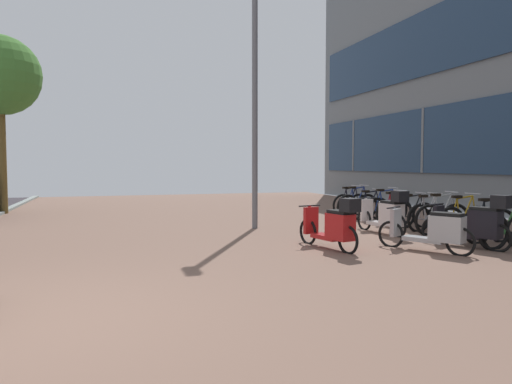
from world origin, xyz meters
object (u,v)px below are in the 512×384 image
bicycle_rack_02 (464,222)px  bicycle_rack_05 (413,215)px  bicycle_rack_00 (507,230)px  bicycle_rack_06 (394,212)px  scooter_near (476,224)px  bicycle_rack_10 (350,204)px  scooter_mid (387,214)px  lamp_post (255,92)px  bicycle_rack_01 (490,226)px  scooter_far (334,226)px  bicycle_rack_03 (442,219)px  bicycle_rack_07 (386,209)px  bicycle_rack_09 (357,206)px  bicycle_rack_08 (370,208)px  scooter_extra (434,230)px  street_tree (0,76)px  bicycle_rack_04 (428,217)px

bicycle_rack_02 → bicycle_rack_05: bearing=87.6°
bicycle_rack_00 → bicycle_rack_05: size_ratio=1.07×
bicycle_rack_05 → bicycle_rack_06: 0.63m
bicycle_rack_00 → bicycle_rack_06: bicycle_rack_00 is taller
scooter_near → bicycle_rack_10: bearing=83.8°
bicycle_rack_06 → scooter_mid: bearing=-129.5°
bicycle_rack_06 → bicycle_rack_10: (0.06, 2.46, 0.01)m
bicycle_rack_10 → lamp_post: 5.26m
bicycle_rack_01 → scooter_far: (-3.43, 0.23, 0.11)m
bicycle_rack_01 → bicycle_rack_06: (-0.19, 3.07, -0.01)m
bicycle_rack_00 → bicycle_rack_02: bearing=86.5°
bicycle_rack_02 → bicycle_rack_00: bearing=-93.5°
bicycle_rack_01 → bicycle_rack_03: 1.24m
bicycle_rack_07 → scooter_near: size_ratio=0.83×
bicycle_rack_01 → scooter_near: (-0.78, -0.45, 0.13)m
bicycle_rack_07 → bicycle_rack_09: (-0.18, 1.23, 0.01)m
bicycle_rack_08 → scooter_extra: (-1.64, -4.83, 0.08)m
bicycle_rack_05 → bicycle_rack_07: 1.23m
bicycle_rack_07 → lamp_post: bearing=-178.0°
street_tree → bicycle_rack_00: bearing=-43.9°
scooter_far → bicycle_rack_04: bearing=25.7°
bicycle_rack_00 → bicycle_rack_04: bicycle_rack_00 is taller
scooter_mid → lamp_post: size_ratio=0.29×
bicycle_rack_10 → scooter_extra: size_ratio=0.81×
bicycle_rack_07 → scooter_extra: size_ratio=0.86×
bicycle_rack_04 → bicycle_rack_08: size_ratio=1.02×
bicycle_rack_05 → lamp_post: size_ratio=0.21×
bicycle_rack_03 → lamp_post: 5.36m
bicycle_rack_01 → bicycle_rack_04: 1.84m
bicycle_rack_04 → bicycle_rack_10: bearing=90.9°
bicycle_rack_00 → lamp_post: (-3.73, 4.17, 3.04)m
bicycle_rack_03 → bicycle_rack_05: 1.24m
scooter_mid → scooter_extra: scooter_mid is taller
bicycle_rack_04 → bicycle_rack_05: size_ratio=1.01×
bicycle_rack_07 → scooter_mid: bearing=-122.9°
bicycle_rack_03 → bicycle_rack_10: size_ratio=1.06×
bicycle_rack_09 → bicycle_rack_10: (0.10, 0.61, -0.01)m
bicycle_rack_06 → scooter_mid: 1.87m
bicycle_rack_00 → scooter_far: (-3.23, 0.84, 0.11)m
bicycle_rack_06 → bicycle_rack_07: bearing=77.1°
bicycle_rack_03 → street_tree: (-10.51, 8.23, 4.08)m
scooter_mid → scooter_far: scooter_mid is taller
bicycle_rack_00 → bicycle_rack_04: (0.12, 2.46, -0.01)m
bicycle_rack_03 → bicycle_rack_06: 1.84m
bicycle_rack_04 → bicycle_rack_07: (0.03, 1.84, 0.02)m
bicycle_rack_05 → bicycle_rack_10: (-0.09, 3.07, 0.02)m
bicycle_rack_06 → scooter_near: (-0.59, -3.52, 0.14)m
bicycle_rack_06 → bicycle_rack_10: size_ratio=0.97×
bicycle_rack_02 → bicycle_rack_06: size_ratio=1.10×
bicycle_rack_03 → bicycle_rack_10: bearing=89.5°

